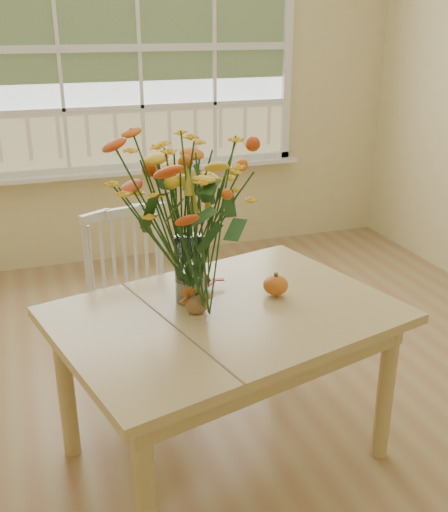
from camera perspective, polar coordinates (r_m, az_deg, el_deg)
name	(u,v)px	position (r m, az deg, el deg)	size (l,w,h in m)	color
floor	(252,421)	(2.89, 2.72, -15.38)	(4.00, 4.50, 0.01)	#A2784E
wall_back	(140,77)	(4.49, -8.04, 16.52)	(4.00, 0.02, 2.70)	beige
window	(139,50)	(4.44, -8.06, 18.81)	(2.42, 0.12, 1.74)	silver
dining_table	(226,331)	(2.37, 0.16, -7.18)	(1.46, 1.19, 0.68)	tan
windsor_chair	(135,295)	(2.90, -8.52, -3.71)	(0.49, 0.48, 0.89)	white
flower_vase	(188,205)	(2.27, -3.45, 4.89)	(0.56, 0.56, 0.66)	white
pumpkin	(276,286)	(2.45, 4.93, -2.87)	(0.10, 0.10, 0.08)	#D35018
turkey_figurine	(197,305)	(2.27, -2.61, -4.70)	(0.09, 0.07, 0.11)	#CCB78C
dark_gourd	(202,281)	(2.51, -2.13, -2.38)	(0.13, 0.07, 0.06)	#38160F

